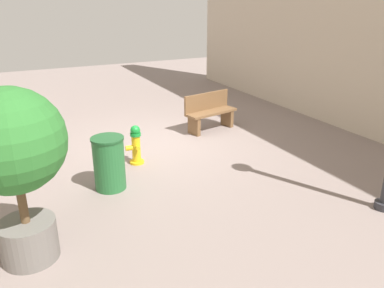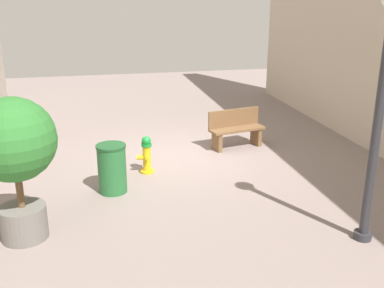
# 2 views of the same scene
# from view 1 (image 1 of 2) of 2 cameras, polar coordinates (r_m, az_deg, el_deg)

# --- Properties ---
(ground_plane) EXTENTS (23.40, 23.40, 0.00)m
(ground_plane) POSITION_cam_1_polar(r_m,az_deg,el_deg) (9.08, -5.05, 0.11)
(ground_plane) COLOR gray
(fire_hydrant) EXTENTS (0.37, 0.40, 0.82)m
(fire_hydrant) POSITION_cam_1_polar(r_m,az_deg,el_deg) (7.91, -8.37, -0.10)
(fire_hydrant) COLOR gold
(fire_hydrant) RESTS_ON ground_plane
(bench_near) EXTENTS (1.47, 0.72, 0.95)m
(bench_near) POSITION_cam_1_polar(r_m,az_deg,el_deg) (9.88, 2.64, 4.85)
(bench_near) COLOR brown
(bench_near) RESTS_ON ground_plane
(planter_tree) EXTENTS (1.29, 1.29, 2.30)m
(planter_tree) POSITION_cam_1_polar(r_m,az_deg,el_deg) (5.03, -25.02, -1.33)
(planter_tree) COLOR slate
(planter_tree) RESTS_ON ground_plane
(trash_bin) EXTENTS (0.58, 0.58, 0.97)m
(trash_bin) POSITION_cam_1_polar(r_m,az_deg,el_deg) (6.93, -12.22, -2.81)
(trash_bin) COLOR #266633
(trash_bin) RESTS_ON ground_plane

